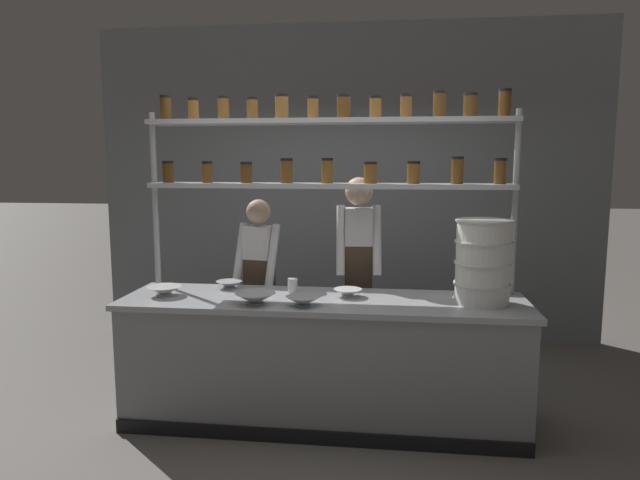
# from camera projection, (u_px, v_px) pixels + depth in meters

# --- Properties ---
(ground_plane) EXTENTS (40.00, 40.00, 0.00)m
(ground_plane) POSITION_uv_depth(u_px,v_px,m) (323.00, 420.00, 4.21)
(ground_plane) COLOR slate
(back_wall) EXTENTS (5.30, 0.12, 3.30)m
(back_wall) POSITION_uv_depth(u_px,v_px,m) (346.00, 185.00, 6.04)
(back_wall) COLOR gray
(back_wall) RESTS_ON ground_plane
(prep_counter) EXTENTS (2.90, 0.76, 0.92)m
(prep_counter) POSITION_uv_depth(u_px,v_px,m) (323.00, 360.00, 4.14)
(prep_counter) COLOR gray
(prep_counter) RESTS_ON ground_plane
(spice_shelf_unit) EXTENTS (2.78, 0.28, 2.41)m
(spice_shelf_unit) POSITION_uv_depth(u_px,v_px,m) (331.00, 158.00, 4.26)
(spice_shelf_unit) COLOR #ADAFB5
(spice_shelf_unit) RESTS_ON ground_plane
(chef_left) EXTENTS (0.40, 0.32, 1.59)m
(chef_left) POSITION_uv_depth(u_px,v_px,m) (259.00, 281.00, 4.76)
(chef_left) COLOR black
(chef_left) RESTS_ON ground_plane
(chef_center) EXTENTS (0.38, 0.32, 1.77)m
(chef_center) POSITION_uv_depth(u_px,v_px,m) (358.00, 268.00, 4.64)
(chef_center) COLOR black
(chef_center) RESTS_ON ground_plane
(container_stack) EXTENTS (0.39, 0.39, 0.58)m
(container_stack) POSITION_uv_depth(u_px,v_px,m) (483.00, 262.00, 3.91)
(container_stack) COLOR white
(container_stack) RESTS_ON prep_counter
(prep_bowl_near_left) EXTENTS (0.28, 0.28, 0.08)m
(prep_bowl_near_left) POSITION_uv_depth(u_px,v_px,m) (255.00, 299.00, 3.93)
(prep_bowl_near_left) COLOR #B2B7BC
(prep_bowl_near_left) RESTS_ON prep_counter
(prep_bowl_center_front) EXTENTS (0.24, 0.24, 0.07)m
(prep_bowl_center_front) POSITION_uv_depth(u_px,v_px,m) (303.00, 301.00, 3.88)
(prep_bowl_center_front) COLOR #B2B7BC
(prep_bowl_center_front) RESTS_ON prep_counter
(prep_bowl_center_back) EXTENTS (0.21, 0.21, 0.06)m
(prep_bowl_center_back) POSITION_uv_depth(u_px,v_px,m) (348.00, 293.00, 4.14)
(prep_bowl_center_back) COLOR white
(prep_bowl_center_back) RESTS_ON prep_counter
(prep_bowl_near_right) EXTENTS (0.20, 0.20, 0.06)m
(prep_bowl_near_right) POSITION_uv_depth(u_px,v_px,m) (229.00, 285.00, 4.42)
(prep_bowl_near_right) COLOR #B2B7BC
(prep_bowl_near_right) RESTS_ON prep_counter
(prep_bowl_far_left) EXTENTS (0.25, 0.25, 0.07)m
(prep_bowl_far_left) POSITION_uv_depth(u_px,v_px,m) (164.00, 291.00, 4.17)
(prep_bowl_far_left) COLOR silver
(prep_bowl_far_left) RESTS_ON prep_counter
(serving_cup_front) EXTENTS (0.07, 0.07, 0.11)m
(serving_cup_front) POSITION_uv_depth(u_px,v_px,m) (293.00, 285.00, 4.27)
(serving_cup_front) COLOR silver
(serving_cup_front) RESTS_ON prep_counter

